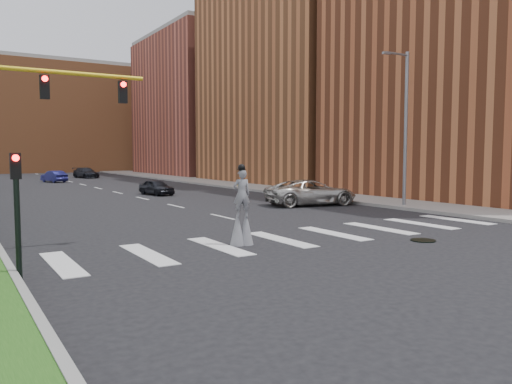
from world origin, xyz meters
The scene contains 15 objects.
ground_plane centered at (0.00, 0.00, 0.00)m, with size 160.00×160.00×0.00m, color black.
sidewalk_right centered at (12.50, 25.00, 0.09)m, with size 5.00×90.00×0.18m, color gray.
manhole centered at (3.00, -2.00, 0.02)m, with size 0.90×0.90×0.04m, color black.
building_near centered at (22.00, 8.00, 11.00)m, with size 16.00×20.00×22.00m, color brown.
building_mid centered at (22.00, 30.00, 12.00)m, with size 16.00×22.00×24.00m, color #A86035.
building_far centered at (22.00, 54.00, 10.00)m, with size 16.00×22.00×20.00m, color #AB513F.
building_backdrop centered at (6.00, 78.00, 9.00)m, with size 26.00×14.00×18.00m, color #A86035.
streetlight centered at (10.90, 6.00, 4.90)m, with size 2.05×0.20×9.00m.
traffic_signal centered at (-9.78, 3.00, 4.15)m, with size 5.30×0.23×6.20m.
secondary_signal centered at (-10.30, -0.50, 1.95)m, with size 0.25×0.21×3.23m.
stilt_performer centered at (-3.05, 0.84, 1.10)m, with size 0.83×0.59×2.84m.
suv_crossing centered at (7.33, 10.11, 0.79)m, with size 2.61×5.65×1.57m, color beige.
car_near centered at (1.90, 22.28, 0.60)m, with size 1.42×3.52×1.20m, color black.
car_mid centered at (-1.70, 44.01, 0.63)m, with size 1.33×3.82×1.26m, color navy.
car_far centered at (3.51, 51.71, 0.66)m, with size 1.85×4.56×1.32m, color black.
Camera 1 is at (-11.77, -14.10, 3.23)m, focal length 35.00 mm.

